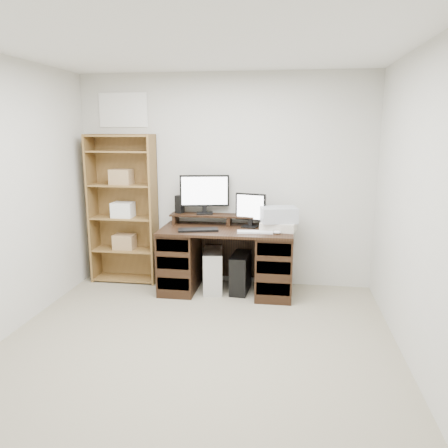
% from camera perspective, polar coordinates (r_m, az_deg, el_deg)
% --- Properties ---
extents(room, '(3.54, 4.04, 2.54)m').
position_cam_1_polar(room, '(3.29, -5.00, 1.62)').
color(room, gray).
rests_on(room, ground).
extents(desk, '(1.50, 0.70, 0.75)m').
position_cam_1_polar(desk, '(5.05, 0.35, -4.60)').
color(desk, black).
rests_on(desk, ground).
extents(riser_shelf, '(1.40, 0.22, 0.12)m').
position_cam_1_polar(riser_shelf, '(5.14, 0.69, 0.91)').
color(riser_shelf, black).
rests_on(riser_shelf, desk).
extents(monitor_wide, '(0.58, 0.19, 0.46)m').
position_cam_1_polar(monitor_wide, '(5.17, -2.56, 4.17)').
color(monitor_wide, black).
rests_on(monitor_wide, riser_shelf).
extents(monitor_small, '(0.35, 0.17, 0.39)m').
position_cam_1_polar(monitor_small, '(5.01, 3.48, 1.98)').
color(monitor_small, black).
rests_on(monitor_small, desk).
extents(speaker, '(0.11, 0.11, 0.21)m').
position_cam_1_polar(speaker, '(5.26, -5.82, 2.59)').
color(speaker, black).
rests_on(speaker, riser_shelf).
extents(keyboard_black, '(0.46, 0.25, 0.02)m').
position_cam_1_polar(keyboard_black, '(4.85, -3.39, -0.77)').
color(keyboard_black, black).
rests_on(keyboard_black, desk).
extents(keyboard_white, '(0.39, 0.15, 0.02)m').
position_cam_1_polar(keyboard_white, '(4.77, 4.06, -1.04)').
color(keyboard_white, silver).
rests_on(keyboard_white, desk).
extents(mouse, '(0.10, 0.08, 0.03)m').
position_cam_1_polar(mouse, '(4.74, 6.95, -1.08)').
color(mouse, silver).
rests_on(mouse, desk).
extents(printer, '(0.42, 0.34, 0.09)m').
position_cam_1_polar(printer, '(4.91, 7.13, -0.26)').
color(printer, beige).
rests_on(printer, desk).
extents(basket, '(0.44, 0.36, 0.17)m').
position_cam_1_polar(basket, '(4.89, 7.17, 1.23)').
color(basket, '#A5A9B0').
rests_on(basket, printer).
extents(tower_silver, '(0.28, 0.51, 0.48)m').
position_cam_1_polar(tower_silver, '(5.14, -1.44, -6.05)').
color(tower_silver, silver).
rests_on(tower_silver, ground).
extents(tower_black, '(0.22, 0.46, 0.44)m').
position_cam_1_polar(tower_black, '(5.10, 2.18, -6.39)').
color(tower_black, black).
rests_on(tower_black, ground).
extents(bookshelf, '(0.80, 0.30, 1.80)m').
position_cam_1_polar(bookshelf, '(5.45, -12.96, 2.06)').
color(bookshelf, olive).
rests_on(bookshelf, ground).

